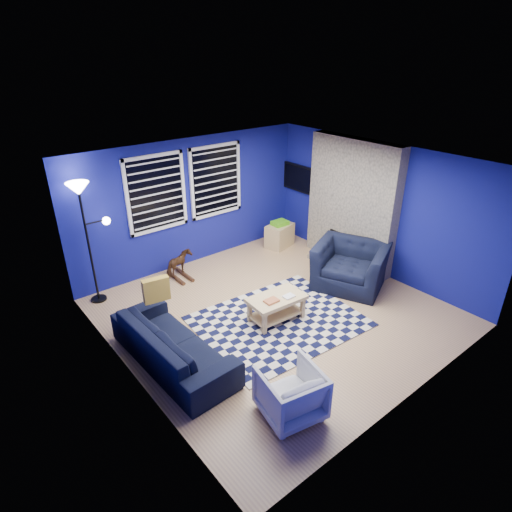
{
  "coord_description": "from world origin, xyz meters",
  "views": [
    {
      "loc": [
        -4.03,
        -4.45,
        4.01
      ],
      "look_at": [
        -0.18,
        0.3,
        0.99
      ],
      "focal_mm": 30.0,
      "sensor_mm": 36.0,
      "label": 1
    }
  ],
  "objects_px": {
    "sofa": "(173,344)",
    "floor_lamp": "(83,206)",
    "cabinet": "(280,235)",
    "armchair_big": "(350,266)",
    "rocking_horse": "(179,264)",
    "coffee_table": "(276,304)",
    "tv": "(300,179)",
    "armchair_bent": "(291,393)"
  },
  "relations": [
    {
      "from": "cabinet",
      "to": "sofa",
      "type": "bearing_deg",
      "value": -166.27
    },
    {
      "from": "armchair_big",
      "to": "floor_lamp",
      "type": "xyz_separation_m",
      "value": [
        -3.78,
        2.41,
        1.33
      ]
    },
    {
      "from": "floor_lamp",
      "to": "coffee_table",
      "type": "bearing_deg",
      "value": -50.66
    },
    {
      "from": "armchair_bent",
      "to": "floor_lamp",
      "type": "bearing_deg",
      "value": -67.2
    },
    {
      "from": "tv",
      "to": "armchair_big",
      "type": "distance_m",
      "value": 2.52
    },
    {
      "from": "armchair_big",
      "to": "coffee_table",
      "type": "height_order",
      "value": "armchair_big"
    },
    {
      "from": "sofa",
      "to": "armchair_bent",
      "type": "bearing_deg",
      "value": -162.54
    },
    {
      "from": "tv",
      "to": "coffee_table",
      "type": "relative_size",
      "value": 1.06
    },
    {
      "from": "sofa",
      "to": "floor_lamp",
      "type": "height_order",
      "value": "floor_lamp"
    },
    {
      "from": "armchair_big",
      "to": "armchair_bent",
      "type": "distance_m",
      "value": 3.36
    },
    {
      "from": "coffee_table",
      "to": "floor_lamp",
      "type": "bearing_deg",
      "value": 129.34
    },
    {
      "from": "tv",
      "to": "cabinet",
      "type": "height_order",
      "value": "tv"
    },
    {
      "from": "armchair_bent",
      "to": "tv",
      "type": "bearing_deg",
      "value": -123.77
    },
    {
      "from": "coffee_table",
      "to": "floor_lamp",
      "type": "relative_size",
      "value": 0.44
    },
    {
      "from": "rocking_horse",
      "to": "coffee_table",
      "type": "bearing_deg",
      "value": 171.04
    },
    {
      "from": "tv",
      "to": "armchair_bent",
      "type": "distance_m",
      "value": 5.42
    },
    {
      "from": "armchair_big",
      "to": "floor_lamp",
      "type": "bearing_deg",
      "value": -147.26
    },
    {
      "from": "tv",
      "to": "rocking_horse",
      "type": "height_order",
      "value": "tv"
    },
    {
      "from": "rocking_horse",
      "to": "floor_lamp",
      "type": "bearing_deg",
      "value": 60.62
    },
    {
      "from": "tv",
      "to": "floor_lamp",
      "type": "bearing_deg",
      "value": 176.92
    },
    {
      "from": "armchair_bent",
      "to": "coffee_table",
      "type": "height_order",
      "value": "armchair_bent"
    },
    {
      "from": "armchair_bent",
      "to": "floor_lamp",
      "type": "height_order",
      "value": "floor_lamp"
    },
    {
      "from": "rocking_horse",
      "to": "coffee_table",
      "type": "distance_m",
      "value": 2.27
    },
    {
      "from": "cabinet",
      "to": "floor_lamp",
      "type": "height_order",
      "value": "floor_lamp"
    },
    {
      "from": "coffee_table",
      "to": "cabinet",
      "type": "xyz_separation_m",
      "value": [
        1.95,
        2.1,
        -0.05
      ]
    },
    {
      "from": "floor_lamp",
      "to": "armchair_bent",
      "type": "bearing_deg",
      "value": -78.52
    },
    {
      "from": "sofa",
      "to": "armchair_big",
      "type": "relative_size",
      "value": 1.72
    },
    {
      "from": "cabinet",
      "to": "tv",
      "type": "bearing_deg",
      "value": -6.94
    },
    {
      "from": "cabinet",
      "to": "floor_lamp",
      "type": "xyz_separation_m",
      "value": [
        -3.93,
        0.32,
        1.47
      ]
    },
    {
      "from": "floor_lamp",
      "to": "sofa",
      "type": "bearing_deg",
      "value": -85.1
    },
    {
      "from": "armchair_big",
      "to": "armchair_bent",
      "type": "xyz_separation_m",
      "value": [
        -2.96,
        -1.58,
        -0.08
      ]
    },
    {
      "from": "rocking_horse",
      "to": "floor_lamp",
      "type": "distance_m",
      "value": 2.07
    },
    {
      "from": "tv",
      "to": "rocking_horse",
      "type": "bearing_deg",
      "value": 179.21
    },
    {
      "from": "rocking_horse",
      "to": "cabinet",
      "type": "distance_m",
      "value": 2.45
    },
    {
      "from": "tv",
      "to": "sofa",
      "type": "relative_size",
      "value": 0.47
    },
    {
      "from": "floor_lamp",
      "to": "armchair_big",
      "type": "bearing_deg",
      "value": -32.61
    },
    {
      "from": "armchair_bent",
      "to": "floor_lamp",
      "type": "distance_m",
      "value": 4.31
    },
    {
      "from": "tv",
      "to": "coffee_table",
      "type": "xyz_separation_m",
      "value": [
        -2.59,
        -2.17,
        -1.09
      ]
    },
    {
      "from": "sofa",
      "to": "floor_lamp",
      "type": "distance_m",
      "value": 2.69
    },
    {
      "from": "armchair_bent",
      "to": "cabinet",
      "type": "distance_m",
      "value": 4.82
    },
    {
      "from": "cabinet",
      "to": "rocking_horse",
      "type": "bearing_deg",
      "value": 163.27
    },
    {
      "from": "armchair_big",
      "to": "floor_lamp",
      "type": "height_order",
      "value": "floor_lamp"
    }
  ]
}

